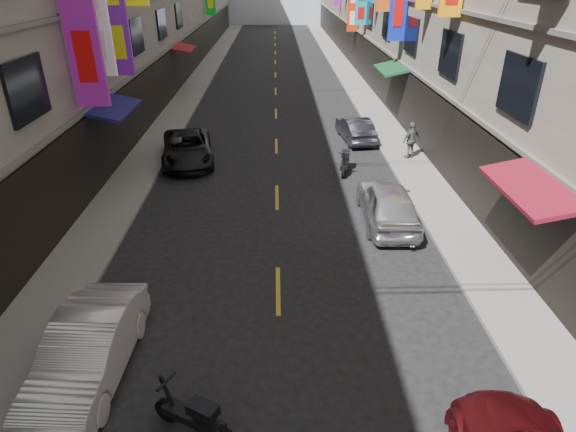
{
  "coord_description": "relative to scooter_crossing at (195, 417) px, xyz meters",
  "views": [
    {
      "loc": [
        -0.0,
        7.28,
        7.79
      ],
      "look_at": [
        0.18,
        14.4,
        4.12
      ],
      "focal_mm": 30.0,
      "sensor_mm": 36.0,
      "label": 1
    }
  ],
  "objects": [
    {
      "name": "sidewalk_left",
      "position": [
        -4.43,
        28.5,
        -0.38
      ],
      "size": [
        2.0,
        90.0,
        0.12
      ],
      "primitive_type": "cube",
      "color": "slate",
      "rests_on": "ground"
    },
    {
      "name": "sidewalk_right",
      "position": [
        7.57,
        28.5,
        -0.38
      ],
      "size": [
        2.0,
        90.0,
        0.12
      ],
      "primitive_type": "cube",
      "color": "slate",
      "rests_on": "ground"
    },
    {
      "name": "street_awnings",
      "position": [
        0.31,
        12.5,
        2.56
      ],
      "size": [
        13.99,
        35.2,
        0.41
      ],
      "color": "#12451E",
      "rests_on": "ground"
    },
    {
      "name": "lane_markings",
      "position": [
        1.57,
        25.5,
        -0.44
      ],
      "size": [
        0.12,
        80.2,
        0.01
      ],
      "color": "gold",
      "rests_on": "ground"
    },
    {
      "name": "scooter_crossing",
      "position": [
        0.0,
        0.0,
        0.0
      ],
      "size": [
        1.63,
        0.99,
        1.14
      ],
      "rotation": [
        0.0,
        0.0,
        1.06
      ],
      "color": "black",
      "rests_on": "ground"
    },
    {
      "name": "scooter_far_right",
      "position": [
        4.49,
        13.03,
        0.0
      ],
      "size": [
        0.65,
        1.79,
        1.14
      ],
      "rotation": [
        0.0,
        0.0,
        2.93
      ],
      "color": "black",
      "rests_on": "ground"
    },
    {
      "name": "car_left_mid",
      "position": [
        -2.43,
        1.52,
        0.24
      ],
      "size": [
        1.62,
        4.22,
        1.37
      ],
      "primitive_type": "imported",
      "rotation": [
        0.0,
        0.0,
        -0.04
      ],
      "color": "silver",
      "rests_on": "ground"
    },
    {
      "name": "car_left_far",
      "position": [
        -2.43,
        14.43,
        0.21
      ],
      "size": [
        2.92,
        4.98,
        1.3
      ],
      "primitive_type": "imported",
      "rotation": [
        0.0,
        0.0,
        0.17
      ],
      "color": "black",
      "rests_on": "ground"
    },
    {
      "name": "car_right_mid",
      "position": [
        5.32,
        8.38,
        0.28
      ],
      "size": [
        1.79,
        4.25,
        1.44
      ],
      "primitive_type": "imported",
      "rotation": [
        0.0,
        0.0,
        3.12
      ],
      "color": "silver",
      "rests_on": "ground"
    },
    {
      "name": "car_right_far",
      "position": [
        5.57,
        17.3,
        0.16
      ],
      "size": [
        1.66,
        3.74,
        1.19
      ],
      "primitive_type": "imported",
      "rotation": [
        0.0,
        0.0,
        3.25
      ],
      "color": "#27262E",
      "rests_on": "ground"
    },
    {
      "name": "pedestrian_rfar",
      "position": [
        7.63,
        14.37,
        0.51
      ],
      "size": [
        1.12,
        0.98,
        1.66
      ],
      "primitive_type": "imported",
      "rotation": [
        0.0,
        0.0,
        3.69
      ],
      "color": "#545456",
      "rests_on": "sidewalk_right"
    }
  ]
}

